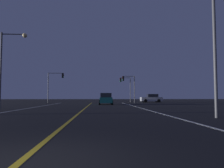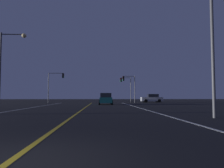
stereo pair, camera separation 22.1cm
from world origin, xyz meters
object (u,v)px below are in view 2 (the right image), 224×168
object	(u,v)px
car_ahead_far	(106,99)
traffic_light_far_right	(126,84)
traffic_light_near_left	(56,81)
street_lamp_left_mid	(7,59)
car_crossing_side	(152,98)
traffic_light_near_right	(129,83)
street_lamp_right_near	(205,27)

from	to	relation	value
car_ahead_far	traffic_light_far_right	bearing A→B (deg)	-17.87
car_ahead_far	traffic_light_far_right	world-z (taller)	traffic_light_far_right
traffic_light_near_left	car_ahead_far	bearing A→B (deg)	-44.71
street_lamp_left_mid	car_crossing_side	bearing A→B (deg)	49.68
traffic_light_near_right	traffic_light_far_right	world-z (taller)	traffic_light_far_right
traffic_light_near_right	street_lamp_right_near	distance (m)	29.89
street_lamp_right_near	street_lamp_left_mid	size ratio (longest dim) A/B	1.10
car_ahead_far	street_lamp_right_near	size ratio (longest dim) A/B	0.53
car_ahead_far	traffic_light_near_right	distance (m)	10.71
traffic_light_near_left	traffic_light_near_right	bearing A→B (deg)	0.00
car_ahead_far	street_lamp_right_near	distance (m)	21.75
car_ahead_far	traffic_light_near_left	world-z (taller)	traffic_light_near_left
traffic_light_far_right	street_lamp_left_mid	size ratio (longest dim) A/B	0.73
traffic_light_near_left	traffic_light_far_right	xyz separation A→B (m)	(13.96, 5.50, -0.26)
car_crossing_side	traffic_light_far_right	distance (m)	6.72
car_ahead_far	traffic_light_near_left	bearing A→B (deg)	45.29
traffic_light_near_left	street_lamp_left_mid	size ratio (longest dim) A/B	0.78
car_ahead_far	street_lamp_left_mid	xyz separation A→B (m)	(-9.68, -11.45, 3.89)
traffic_light_near_right	street_lamp_left_mid	distance (m)	25.13
car_crossing_side	street_lamp_left_mid	distance (m)	30.22
traffic_light_near_right	car_crossing_side	bearing A→B (deg)	-155.92
traffic_light_near_right	traffic_light_near_left	distance (m)	13.93
car_crossing_side	street_lamp_right_near	bearing A→B (deg)	81.86
traffic_light_near_right	traffic_light_near_left	bearing A→B (deg)	0.00
traffic_light_far_right	car_ahead_far	bearing A→B (deg)	72.13
car_crossing_side	traffic_light_far_right	xyz separation A→B (m)	(-4.98, 3.25, 3.11)
car_crossing_side	street_lamp_left_mid	bearing A→B (deg)	49.68
traffic_light_far_right	street_lamp_right_near	world-z (taller)	street_lamp_right_near
traffic_light_near_left	street_lamp_right_near	size ratio (longest dim) A/B	0.71
traffic_light_near_right	street_lamp_right_near	xyz separation A→B (m)	(0.43, -29.86, 1.25)
traffic_light_near_left	street_lamp_right_near	distance (m)	33.14
traffic_light_near_right	street_lamp_right_near	world-z (taller)	street_lamp_right_near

